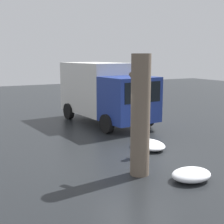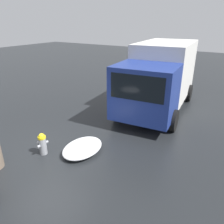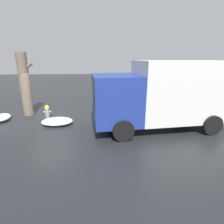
{
  "view_description": "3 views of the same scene",
  "coord_description": "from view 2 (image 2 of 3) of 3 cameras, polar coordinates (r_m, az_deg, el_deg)",
  "views": [
    {
      "loc": [
        -8.92,
        5.7,
        3.56
      ],
      "look_at": [
        3.25,
        -0.76,
        1.08
      ],
      "focal_mm": 50.0,
      "sensor_mm": 36.0,
      "label": 1
    },
    {
      "loc": [
        -4.09,
        -5.3,
        4.19
      ],
      "look_at": [
        2.43,
        -1.21,
        0.94
      ],
      "focal_mm": 35.0,
      "sensor_mm": 36.0,
      "label": 2
    },
    {
      "loc": [
        3.11,
        -9.74,
        3.28
      ],
      "look_at": [
        3.61,
        -1.56,
        0.77
      ],
      "focal_mm": 28.0,
      "sensor_mm": 36.0,
      "label": 3
    }
  ],
  "objects": [
    {
      "name": "ground_plane",
      "position": [
        7.9,
        -17.35,
        -10.3
      ],
      "size": [
        60.0,
        60.0,
        0.0
      ],
      "primitive_type": "plane",
      "color": "black"
    },
    {
      "name": "fire_hydrant",
      "position": [
        7.7,
        -17.72,
        -7.83
      ],
      "size": [
        0.45,
        0.35,
        0.77
      ],
      "rotation": [
        0.0,
        0.0,
        1.58
      ],
      "color": "gray",
      "rests_on": "ground_plane"
    },
    {
      "name": "delivery_truck",
      "position": [
        10.97,
        12.46,
        9.32
      ],
      "size": [
        6.42,
        3.18,
        3.2
      ],
      "rotation": [
        0.0,
        0.0,
        1.67
      ],
      "color": "navy",
      "rests_on": "ground_plane"
    },
    {
      "name": "snow_pile_by_hydrant",
      "position": [
        7.63,
        -7.7,
        -9.25
      ],
      "size": [
        1.59,
        1.14,
        0.32
      ],
      "color": "white",
      "rests_on": "ground_plane"
    }
  ]
}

